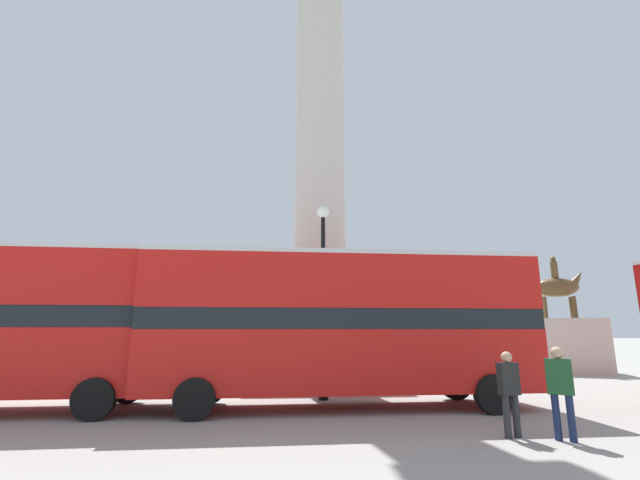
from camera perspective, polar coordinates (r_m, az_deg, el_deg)
ground_plane at (r=18.10m, az=-0.00°, el=-18.70°), size 200.00×200.00×0.00m
monument_column at (r=18.92m, az=-0.00°, el=6.22°), size 5.75×5.75×22.56m
bus_b at (r=12.51m, az=2.88°, el=-10.82°), size 10.92×3.03×4.28m
equestrian_statue at (r=26.16m, az=29.61°, el=-11.49°), size 4.41×3.74×6.06m
street_lamp at (r=14.12m, az=0.42°, el=-6.23°), size 0.42×0.42×6.30m
pedestrian_near_lamp at (r=10.10m, az=23.91°, el=-17.69°), size 0.47×0.29×1.69m
pedestrian_by_plinth at (r=10.23m, az=29.40°, el=-16.64°), size 0.49×0.44×1.79m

